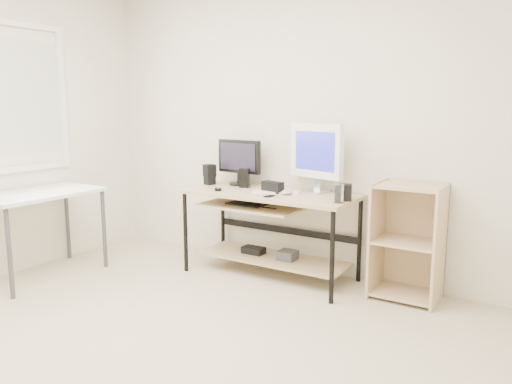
{
  "coord_description": "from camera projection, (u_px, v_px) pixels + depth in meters",
  "views": [
    {
      "loc": [
        2.14,
        -1.96,
        1.48
      ],
      "look_at": [
        0.08,
        1.3,
        0.81
      ],
      "focal_mm": 35.0,
      "sensor_mm": 36.0,
      "label": 1
    }
  ],
  "objects": [
    {
      "name": "room",
      "position": [
        109.0,
        134.0,
        2.89
      ],
      "size": [
        4.01,
        4.01,
        2.62
      ],
      "color": "beige",
      "rests_on": "ground"
    },
    {
      "name": "desk",
      "position": [
        268.0,
        216.0,
        4.32
      ],
      "size": [
        1.5,
        0.65,
        0.75
      ],
      "color": "tan",
      "rests_on": "ground"
    },
    {
      "name": "side_table",
      "position": [
        39.0,
        201.0,
        4.28
      ],
      "size": [
        0.6,
        1.0,
        0.75
      ],
      "color": "white",
      "rests_on": "ground"
    },
    {
      "name": "shelf_unit",
      "position": [
        409.0,
        240.0,
        3.85
      ],
      "size": [
        0.5,
        0.4,
        0.9
      ],
      "color": "tan",
      "rests_on": "ground"
    },
    {
      "name": "black_monitor",
      "position": [
        239.0,
        159.0,
        4.61
      ],
      "size": [
        0.46,
        0.19,
        0.42
      ],
      "rotation": [
        0.0,
        0.0,
        -0.07
      ],
      "color": "black",
      "rests_on": "desk"
    },
    {
      "name": "white_imac",
      "position": [
        316.0,
        153.0,
        4.19
      ],
      "size": [
        0.54,
        0.2,
        0.58
      ],
      "rotation": [
        0.0,
        0.0,
        -0.28
      ],
      "color": "silver",
      "rests_on": "desk"
    },
    {
      "name": "keyboard",
      "position": [
        276.0,
        192.0,
        4.22
      ],
      "size": [
        0.41,
        0.24,
        0.01
      ],
      "primitive_type": "cube",
      "rotation": [
        0.0,
        0.0,
        0.36
      ],
      "color": "white",
      "rests_on": "desk"
    },
    {
      "name": "mouse",
      "position": [
        287.0,
        192.0,
        4.14
      ],
      "size": [
        0.09,
        0.13,
        0.04
      ],
      "primitive_type": "ellipsoid",
      "rotation": [
        0.0,
        0.0,
        -0.13
      ],
      "color": "#BABABF",
      "rests_on": "desk"
    },
    {
      "name": "center_speaker",
      "position": [
        273.0,
        187.0,
        4.24
      ],
      "size": [
        0.2,
        0.12,
        0.09
      ],
      "primitive_type": "cube",
      "rotation": [
        0.0,
        0.0,
        -0.18
      ],
      "color": "black",
      "rests_on": "desk"
    },
    {
      "name": "speaker_left",
      "position": [
        210.0,
        174.0,
        4.66
      ],
      "size": [
        0.12,
        0.12,
        0.19
      ],
      "rotation": [
        0.0,
        0.0,
        -0.37
      ],
      "color": "black",
      "rests_on": "desk"
    },
    {
      "name": "speaker_right",
      "position": [
        345.0,
        192.0,
        3.88
      ],
      "size": [
        0.14,
        0.14,
        0.13
      ],
      "primitive_type": "cube",
      "rotation": [
        0.0,
        0.0,
        0.38
      ],
      "color": "black",
      "rests_on": "desk"
    },
    {
      "name": "audio_controller",
      "position": [
        245.0,
        178.0,
        4.48
      ],
      "size": [
        0.1,
        0.08,
        0.17
      ],
      "primitive_type": "cube",
      "rotation": [
        0.0,
        0.0,
        0.28
      ],
      "color": "black",
      "rests_on": "desk"
    },
    {
      "name": "volume_puck",
      "position": [
        218.0,
        189.0,
        4.31
      ],
      "size": [
        0.07,
        0.07,
        0.03
      ],
      "primitive_type": "cylinder",
      "rotation": [
        0.0,
        0.0,
        0.17
      ],
      "color": "black",
      "rests_on": "desk"
    },
    {
      "name": "smartphone",
      "position": [
        269.0,
        196.0,
        4.05
      ],
      "size": [
        0.07,
        0.11,
        0.01
      ],
      "primitive_type": "cube",
      "rotation": [
        0.0,
        0.0,
        -0.13
      ],
      "color": "black",
      "rests_on": "desk"
    },
    {
      "name": "coaster",
      "position": [
        339.0,
        203.0,
        3.77
      ],
      "size": [
        0.12,
        0.12,
        0.01
      ],
      "primitive_type": "cylinder",
      "rotation": [
        0.0,
        0.0,
        0.4
      ],
      "color": "#9E7B47",
      "rests_on": "desk"
    },
    {
      "name": "drinking_glass",
      "position": [
        339.0,
        193.0,
        3.76
      ],
      "size": [
        0.09,
        0.09,
        0.14
      ],
      "primitive_type": "cylinder",
      "rotation": [
        0.0,
        0.0,
        0.4
      ],
      "color": "white",
      "rests_on": "coaster"
    }
  ]
}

